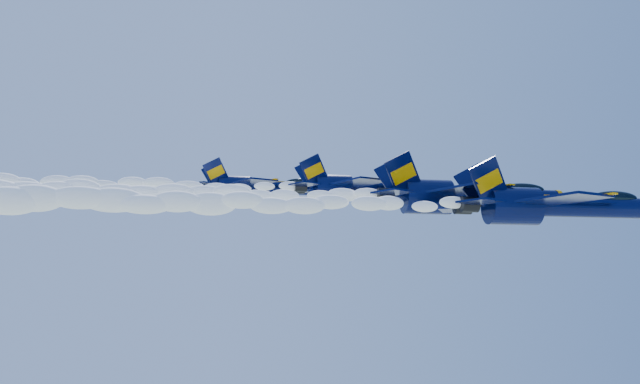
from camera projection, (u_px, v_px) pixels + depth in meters
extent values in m
cylinder|color=#030A33|center=(594.00, 207.00, 64.01)|extent=(9.92, 1.65, 1.65)
ellipsoid|color=#030A33|center=(513.00, 206.00, 62.68)|extent=(1.72, 2.97, 7.05)
ellipsoid|color=black|center=(615.00, 198.00, 64.48)|extent=(3.97, 1.29, 1.09)
cube|color=#FFA600|center=(615.00, 202.00, 64.43)|extent=(4.63, 1.10, 0.20)
cube|color=#030A33|center=(563.00, 199.00, 58.78)|extent=(5.91, 7.00, 0.20)
cube|color=#030A33|center=(512.00, 212.00, 67.34)|extent=(5.91, 7.00, 0.20)
cube|color=#FFA600|center=(583.00, 198.00, 59.09)|extent=(2.66, 5.52, 0.11)
cube|color=#FFA600|center=(529.00, 211.00, 67.65)|extent=(2.66, 5.52, 0.11)
cube|color=#030A33|center=(489.00, 181.00, 61.33)|extent=(3.59, 1.13, 3.86)
cube|color=#030A33|center=(477.00, 186.00, 63.58)|extent=(3.59, 1.13, 3.86)
cylinder|color=black|center=(470.00, 204.00, 61.24)|extent=(1.32, 1.21, 1.21)
cylinder|color=black|center=(463.00, 207.00, 62.63)|extent=(1.32, 1.21, 1.21)
cube|color=#FFA600|center=(555.00, 196.00, 63.50)|extent=(12.12, 0.39, 0.09)
ellipsoid|color=white|center=(186.00, 202.00, 57.81)|extent=(41.72, 2.30, 2.07)
cylinder|color=#030A33|center=(503.00, 198.00, 69.61)|extent=(9.93, 1.66, 1.66)
ellipsoid|color=#030A33|center=(427.00, 197.00, 68.27)|extent=(1.72, 2.98, 7.06)
cone|color=#030A33|center=(571.00, 200.00, 70.83)|extent=(2.87, 1.66, 1.66)
cylinder|color=#FFA600|center=(557.00, 200.00, 70.57)|extent=(0.39, 1.72, 1.72)
ellipsoid|color=black|center=(523.00, 189.00, 70.08)|extent=(3.97, 1.29, 1.09)
cube|color=#FFA600|center=(523.00, 193.00, 70.03)|extent=(4.64, 1.10, 0.20)
cube|color=#030A33|center=(468.00, 190.00, 64.37)|extent=(5.92, 7.01, 0.20)
cube|color=#030A33|center=(432.00, 203.00, 72.95)|extent=(5.92, 7.01, 0.20)
cube|color=#FFA600|center=(486.00, 189.00, 64.68)|extent=(2.66, 5.53, 0.11)
cube|color=#FFA600|center=(448.00, 202.00, 73.26)|extent=(2.66, 5.53, 0.11)
cube|color=#030A33|center=(403.00, 174.00, 66.92)|extent=(3.60, 1.14, 3.87)
cube|color=#030A33|center=(395.00, 178.00, 69.17)|extent=(3.60, 1.14, 3.87)
cylinder|color=black|center=(385.00, 195.00, 66.83)|extent=(1.32, 1.21, 1.21)
cylinder|color=black|center=(381.00, 197.00, 68.22)|extent=(1.32, 1.21, 1.21)
cube|color=#FFA600|center=(467.00, 187.00, 69.09)|extent=(12.14, 0.39, 0.09)
ellipsoid|color=white|center=(122.00, 193.00, 63.40)|extent=(41.72, 2.31, 2.08)
cylinder|color=#030A33|center=(392.00, 189.00, 76.53)|extent=(8.19, 1.37, 1.37)
ellipsoid|color=#030A33|center=(333.00, 188.00, 75.43)|extent=(1.42, 2.46, 5.83)
cone|color=#030A33|center=(444.00, 191.00, 77.54)|extent=(2.37, 1.37, 1.37)
cylinder|color=#FFA600|center=(433.00, 190.00, 77.33)|extent=(0.32, 1.42, 1.42)
ellipsoid|color=black|center=(407.00, 183.00, 76.92)|extent=(3.28, 1.07, 0.90)
cube|color=#FFA600|center=(407.00, 185.00, 76.89)|extent=(3.82, 0.91, 0.16)
cube|color=#030A33|center=(359.00, 182.00, 72.21)|extent=(4.88, 5.79, 0.16)
cube|color=#030A33|center=(341.00, 193.00, 79.29)|extent=(4.88, 5.79, 0.16)
cube|color=#FFA600|center=(373.00, 182.00, 72.47)|extent=(2.20, 4.56, 0.09)
cube|color=#FFA600|center=(354.00, 193.00, 79.55)|extent=(2.20, 4.56, 0.09)
cube|color=#030A33|center=(314.00, 171.00, 74.32)|extent=(2.97, 0.94, 3.19)
cube|color=#030A33|center=(310.00, 174.00, 76.18)|extent=(2.97, 0.94, 3.19)
cylinder|color=black|center=(301.00, 187.00, 74.24)|extent=(1.09, 1.00, 1.00)
cylinder|color=black|center=(299.00, 188.00, 75.39)|extent=(1.09, 1.00, 1.00)
cube|color=#FFA600|center=(364.00, 181.00, 76.11)|extent=(10.02, 0.32, 0.07)
ellipsoid|color=white|center=(62.00, 184.00, 70.71)|extent=(41.72, 1.90, 1.71)
cylinder|color=#030A33|center=(287.00, 188.00, 83.80)|extent=(7.89, 1.31, 1.31)
ellipsoid|color=#030A33|center=(234.00, 187.00, 82.74)|extent=(1.37, 2.37, 5.61)
cone|color=#030A33|center=(334.00, 190.00, 84.77)|extent=(2.28, 1.31, 1.31)
cylinder|color=#FFA600|center=(324.00, 189.00, 84.57)|extent=(0.31, 1.37, 1.37)
ellipsoid|color=black|center=(301.00, 183.00, 84.17)|extent=(3.15, 1.03, 0.87)
cube|color=#FFA600|center=(301.00, 185.00, 84.14)|extent=(3.68, 0.88, 0.16)
cube|color=#030A33|center=(253.00, 182.00, 79.64)|extent=(4.70, 5.57, 0.16)
cube|color=#030A33|center=(246.00, 192.00, 86.45)|extent=(4.70, 5.57, 0.16)
cube|color=#FFA600|center=(265.00, 182.00, 79.89)|extent=(2.11, 4.39, 0.09)
cube|color=#FFA600|center=(257.00, 191.00, 86.70)|extent=(2.11, 4.39, 0.09)
cube|color=#030A33|center=(216.00, 172.00, 81.67)|extent=(2.85, 0.90, 3.07)
cube|color=#030A33|center=(215.00, 175.00, 83.45)|extent=(2.85, 0.90, 3.07)
cylinder|color=black|center=(204.00, 186.00, 81.59)|extent=(1.05, 0.96, 0.96)
cylinder|color=black|center=(204.00, 188.00, 82.70)|extent=(1.05, 0.96, 0.96)
cube|color=#FFA600|center=(262.00, 181.00, 83.39)|extent=(9.64, 0.31, 0.07)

